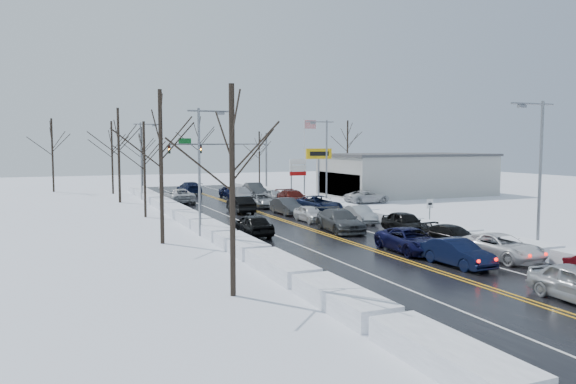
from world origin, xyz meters
name	(u,v)px	position (x,y,z in m)	size (l,w,h in m)	color
ground	(289,222)	(0.00, 0.00, 0.00)	(160.00, 160.00, 0.00)	silver
road_surface	(280,219)	(0.00, 2.00, 0.01)	(14.00, 84.00, 0.01)	black
snow_bank_left	(193,224)	(-7.60, 2.00, 0.00)	(1.76, 72.00, 0.80)	white
snow_bank_right	(357,215)	(7.60, 2.00, 0.00)	(1.76, 72.00, 0.80)	white
traffic_signal_mast	(230,152)	(3.45, 27.99, 5.48)	(13.28, 0.39, 8.00)	slate
tires_plus_sign	(319,157)	(10.50, 15.99, 4.99)	(3.20, 0.34, 6.00)	slate
used_vehicles_sign	(298,169)	(10.50, 22.00, 3.32)	(2.20, 0.22, 4.65)	slate
speed_limit_sign	(430,209)	(8.20, -8.00, 1.63)	(0.55, 0.09, 2.35)	slate
flagpole	(305,148)	(15.17, 30.00, 5.93)	(1.87, 1.20, 10.00)	silver
dealership_building	(406,174)	(23.98, 18.00, 2.66)	(20.40, 12.40, 5.30)	#A0A19C
streetlight_se	(538,164)	(8.30, -18.00, 5.31)	(3.20, 0.25, 9.00)	slate
streetlight_ne	(325,156)	(8.30, 10.00, 5.31)	(3.20, 0.25, 9.00)	slate
streetlight_sw	(202,161)	(-8.30, -4.00, 5.31)	(3.20, 0.25, 9.00)	slate
streetlight_nw	(143,154)	(-8.30, 24.00, 5.31)	(3.20, 0.25, 9.00)	slate
tree_left_a	(232,149)	(-11.00, -20.00, 6.29)	(3.60, 3.60, 9.00)	#2D231C
tree_left_b	(161,136)	(-11.50, -6.00, 6.99)	(4.00, 4.00, 10.00)	#2D231C
tree_left_c	(144,150)	(-10.50, 8.00, 5.94)	(3.40, 3.40, 8.50)	#2D231C
tree_left_d	(118,137)	(-11.20, 22.00, 7.33)	(4.20, 4.20, 10.50)	#2D231C
tree_left_e	(112,143)	(-10.80, 34.00, 6.64)	(3.80, 3.80, 9.50)	#2D231C
tree_far_a	(52,141)	(-18.00, 40.00, 6.99)	(4.00, 4.00, 10.00)	#2D231C
tree_far_b	(142,146)	(-6.00, 41.00, 6.29)	(3.60, 3.60, 9.00)	#2D231C
tree_far_c	(199,136)	(2.00, 39.00, 7.68)	(4.40, 4.40, 11.00)	#2D231C
tree_far_d	(259,148)	(12.00, 40.50, 5.94)	(3.40, 3.40, 8.50)	#2D231C
tree_far_e	(348,139)	(28.00, 41.00, 7.33)	(4.20, 4.20, 10.50)	#2D231C
queued_car_1	(457,266)	(1.74, -19.03, 0.00)	(1.53, 4.40, 1.45)	black
queued_car_2	(410,252)	(1.71, -14.80, 0.00)	(2.41, 5.22, 1.45)	black
queued_car_3	(340,231)	(1.63, -5.97, 0.00)	(2.29, 5.64, 1.64)	#404245
queued_car_4	(310,222)	(1.79, -0.38, 0.00)	(1.62, 4.04, 1.37)	silver
queued_car_5	(286,214)	(1.90, 5.08, 0.00)	(1.59, 4.56, 1.50)	#393B3E
queued_car_6	(262,207)	(1.82, 11.41, 0.00)	(2.31, 5.01, 1.39)	gray
queued_car_7	(242,201)	(1.83, 18.09, 0.00)	(2.14, 5.27, 1.53)	#A4A6AC
queued_car_8	(230,198)	(1.85, 22.86, 0.00)	(1.68, 4.18, 1.42)	black
queued_car_10	(501,260)	(5.12, -18.62, 0.00)	(2.40, 5.20, 1.45)	silver
queued_car_11	(453,247)	(5.19, -14.39, 0.00)	(1.90, 4.68, 1.36)	black
queued_car_12	(405,234)	(5.43, -8.85, 0.00)	(1.90, 4.72, 1.61)	black
queued_car_13	(360,223)	(5.33, -2.56, 0.00)	(1.49, 4.26, 1.40)	#A7ABAF
queued_car_14	(319,212)	(5.33, 5.23, 0.00)	(2.62, 5.67, 1.58)	black
queued_car_15	(293,206)	(5.07, 10.92, 0.00)	(2.37, 5.84, 1.69)	#430D09
queued_car_16	(274,201)	(5.26, 16.73, 0.00)	(1.60, 3.99, 1.36)	#ACAFB4
queued_car_17	(254,196)	(5.05, 23.08, 0.00)	(1.81, 5.19, 1.71)	#383A3C
oncoming_car_0	(241,213)	(-1.65, 7.85, 0.00)	(1.68, 4.83, 1.59)	black
oncoming_car_1	(179,203)	(-5.30, 18.75, 0.00)	(2.68, 5.81, 1.61)	silver
oncoming_car_2	(189,194)	(-1.60, 29.81, 0.00)	(2.25, 5.53, 1.61)	black
oncoming_car_3	(252,236)	(-5.11, -5.45, 0.00)	(1.87, 4.65, 1.59)	black
parked_car_0	(367,203)	(13.89, 10.72, 0.00)	(2.33, 5.05, 1.40)	silver
parked_car_1	(370,198)	(17.15, 15.55, 0.00)	(2.36, 5.81, 1.69)	silver
parked_car_2	(336,195)	(15.18, 20.64, 0.00)	(1.93, 4.81, 1.64)	black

